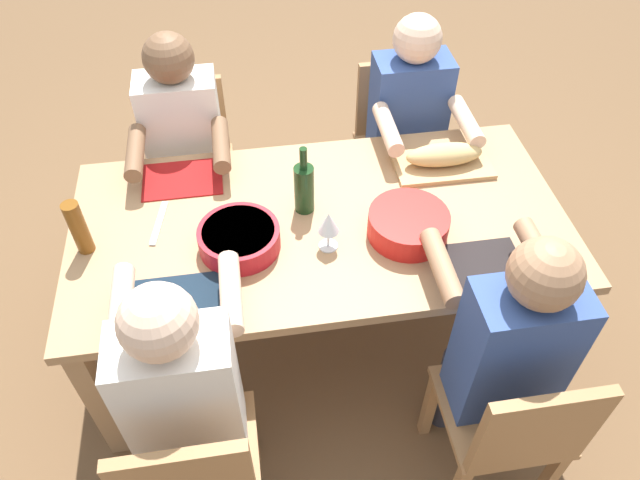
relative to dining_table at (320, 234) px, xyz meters
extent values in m
plane|color=brown|center=(0.00, 0.00, -0.66)|extent=(8.00, 8.00, 0.00)
cube|color=#A87F56|center=(0.00, 0.00, 0.06)|extent=(1.88, 0.95, 0.04)
cube|color=#A87F56|center=(-0.88, -0.42, -0.31)|extent=(0.07, 0.07, 0.70)
cube|color=#A87F56|center=(0.88, -0.42, -0.31)|extent=(0.07, 0.07, 0.70)
cube|color=#A87F56|center=(-0.88, 0.42, -0.31)|extent=(0.07, 0.07, 0.70)
cube|color=#A87F56|center=(0.88, 0.42, -0.31)|extent=(0.07, 0.07, 0.70)
cube|color=#9E7044|center=(0.52, 0.72, -0.22)|extent=(0.40, 0.40, 0.03)
cube|color=#9E7044|center=(0.52, 0.90, -0.01)|extent=(0.38, 0.04, 0.40)
cube|color=#9E7044|center=(0.69, 0.55, -0.45)|extent=(0.04, 0.04, 0.42)
cube|color=#9E7044|center=(0.35, 0.55, -0.45)|extent=(0.04, 0.04, 0.42)
cube|color=#9E7044|center=(0.69, 0.89, -0.45)|extent=(0.04, 0.04, 0.42)
cube|color=#9E7044|center=(0.35, 0.89, -0.45)|extent=(0.04, 0.04, 0.42)
cylinder|color=#2D2D38|center=(0.60, 0.50, -0.44)|extent=(0.11, 0.11, 0.45)
cylinder|color=#2D2D38|center=(0.44, 0.50, -0.44)|extent=(0.11, 0.11, 0.45)
cube|color=#334C8C|center=(0.52, 0.66, 0.06)|extent=(0.34, 0.20, 0.55)
cylinder|color=beige|center=(0.69, 0.39, 0.19)|extent=(0.07, 0.30, 0.07)
cylinder|color=beige|center=(0.35, 0.39, 0.19)|extent=(0.07, 0.30, 0.07)
sphere|color=beige|center=(0.52, 0.66, 0.43)|extent=(0.21, 0.21, 0.21)
cube|color=#9E7044|center=(0.52, -0.72, -0.22)|extent=(0.40, 0.40, 0.03)
cube|color=#9E7044|center=(0.52, -0.90, -0.01)|extent=(0.38, 0.04, 0.40)
cube|color=#9E7044|center=(0.35, -0.55, -0.45)|extent=(0.04, 0.04, 0.42)
cube|color=#9E7044|center=(0.69, -0.55, -0.45)|extent=(0.04, 0.04, 0.42)
cube|color=#9E7044|center=(0.69, -0.89, -0.45)|extent=(0.04, 0.04, 0.42)
cylinder|color=#2D2D38|center=(0.44, -0.50, -0.44)|extent=(0.11, 0.11, 0.45)
cylinder|color=#2D2D38|center=(0.60, -0.50, -0.44)|extent=(0.11, 0.11, 0.45)
cube|color=#334C8C|center=(0.52, -0.66, 0.06)|extent=(0.34, 0.20, 0.55)
cylinder|color=#9E7251|center=(0.35, -0.39, 0.19)|extent=(0.07, 0.30, 0.07)
cylinder|color=#9E7251|center=(0.69, -0.39, 0.19)|extent=(0.07, 0.30, 0.07)
sphere|color=#9E7251|center=(0.52, -0.66, 0.43)|extent=(0.21, 0.21, 0.21)
cube|color=#9E7044|center=(-0.52, 0.72, -0.22)|extent=(0.40, 0.40, 0.03)
cube|color=#9E7044|center=(-0.52, 0.90, -0.01)|extent=(0.38, 0.04, 0.40)
cube|color=#9E7044|center=(-0.35, 0.55, -0.45)|extent=(0.04, 0.04, 0.42)
cube|color=#9E7044|center=(-0.69, 0.55, -0.45)|extent=(0.04, 0.04, 0.42)
cube|color=#9E7044|center=(-0.35, 0.89, -0.45)|extent=(0.04, 0.04, 0.42)
cube|color=#9E7044|center=(-0.69, 0.89, -0.45)|extent=(0.04, 0.04, 0.42)
cylinder|color=#2D2D38|center=(-0.44, 0.50, -0.44)|extent=(0.11, 0.11, 0.45)
cylinder|color=#2D2D38|center=(-0.60, 0.50, -0.44)|extent=(0.11, 0.11, 0.45)
cube|color=white|center=(-0.52, 0.66, 0.06)|extent=(0.34, 0.20, 0.55)
cylinder|color=brown|center=(-0.35, 0.39, 0.19)|extent=(0.07, 0.30, 0.07)
cylinder|color=brown|center=(-0.69, 0.39, 0.19)|extent=(0.07, 0.30, 0.07)
sphere|color=brown|center=(-0.52, 0.66, 0.43)|extent=(0.21, 0.21, 0.21)
cube|color=#9E7044|center=(-0.52, -0.72, -0.22)|extent=(0.40, 0.40, 0.03)
cube|color=#9E7044|center=(-0.69, -0.55, -0.45)|extent=(0.04, 0.04, 0.42)
cube|color=#9E7044|center=(-0.35, -0.55, -0.45)|extent=(0.04, 0.04, 0.42)
cylinder|color=#2D2D38|center=(-0.60, -0.50, -0.44)|extent=(0.11, 0.11, 0.45)
cylinder|color=#2D2D38|center=(-0.44, -0.50, -0.44)|extent=(0.11, 0.11, 0.45)
cube|color=white|center=(-0.52, -0.66, 0.06)|extent=(0.34, 0.20, 0.55)
cylinder|color=beige|center=(-0.69, -0.39, 0.19)|extent=(0.07, 0.30, 0.07)
cylinder|color=beige|center=(-0.35, -0.39, 0.19)|extent=(0.07, 0.30, 0.07)
sphere|color=beige|center=(-0.52, -0.66, 0.43)|extent=(0.21, 0.21, 0.21)
cylinder|color=#B21923|center=(-0.31, -0.09, 0.12)|extent=(0.30, 0.30, 0.09)
cylinder|color=beige|center=(-0.31, -0.09, 0.15)|extent=(0.26, 0.26, 0.03)
cylinder|color=red|center=(0.31, -0.12, 0.13)|extent=(0.30, 0.30, 0.10)
cylinder|color=#669E33|center=(0.31, -0.12, 0.16)|extent=(0.26, 0.26, 0.03)
cube|color=tan|center=(0.55, 0.23, 0.09)|extent=(0.40, 0.22, 0.02)
ellipsoid|color=tan|center=(0.55, 0.23, 0.14)|extent=(0.32, 0.11, 0.09)
cylinder|color=#193819|center=(-0.05, 0.07, 0.18)|extent=(0.08, 0.08, 0.20)
cylinder|color=#193819|center=(-0.05, 0.07, 0.32)|extent=(0.03, 0.03, 0.09)
cylinder|color=brown|center=(-0.86, -0.02, 0.19)|extent=(0.06, 0.06, 0.22)
cylinder|color=silver|center=(0.01, -0.14, 0.08)|extent=(0.07, 0.07, 0.01)
cylinder|color=silver|center=(0.01, -0.14, 0.12)|extent=(0.01, 0.01, 0.07)
cone|color=silver|center=(0.01, -0.14, 0.20)|extent=(0.08, 0.08, 0.08)
cube|color=black|center=(0.52, -0.32, 0.08)|extent=(0.32, 0.23, 0.01)
cube|color=maroon|center=(-0.52, 0.32, 0.08)|extent=(0.32, 0.23, 0.01)
cube|color=#142333|center=(-0.52, -0.32, 0.08)|extent=(0.32, 0.23, 0.01)
cube|color=silver|center=(-0.60, 0.07, 0.08)|extent=(0.07, 0.23, 0.01)
camera|label=1|loc=(-0.25, -1.59, 1.67)|focal=33.47mm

